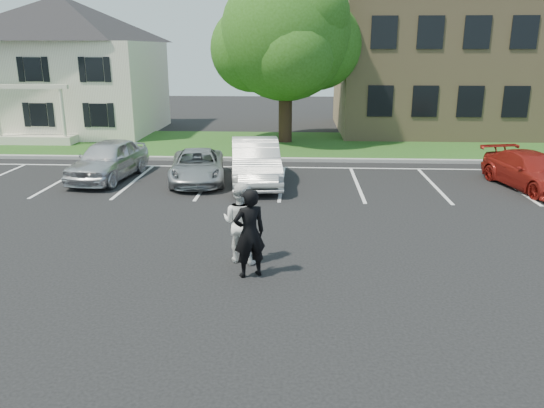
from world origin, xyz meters
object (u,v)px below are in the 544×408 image
(house, at_px, (66,66))
(office_building, at_px, (527,60))
(tree, at_px, (288,38))
(car_silver_west, at_px, (108,160))
(car_white_sedan, at_px, (255,162))
(car_silver_minivan, at_px, (197,166))
(man_black_suit, at_px, (249,233))
(car_red_compact, at_px, (531,171))
(man_white_shirt, at_px, (241,222))

(house, relative_size, office_building, 0.46)
(tree, bearing_deg, car_silver_west, -127.79)
(car_white_sedan, bearing_deg, car_silver_minivan, 170.51)
(house, height_order, tree, tree)
(man_black_suit, relative_size, car_red_compact, 0.45)
(tree, distance_m, car_silver_west, 11.73)
(car_silver_west, height_order, car_red_compact, car_silver_west)
(car_white_sedan, relative_size, car_red_compact, 1.11)
(man_black_suit, relative_size, car_silver_west, 0.45)
(house, distance_m, office_building, 27.08)
(house, distance_m, car_white_sedan, 17.22)
(office_building, relative_size, man_white_shirt, 11.72)
(man_white_shirt, xyz_separation_m, car_red_compact, (9.60, 7.24, -0.32))
(car_silver_west, bearing_deg, tree, 58.99)
(man_white_shirt, bearing_deg, man_black_suit, 128.87)
(office_building, xyz_separation_m, car_white_sedan, (-14.98, -13.97, -3.35))
(house, relative_size, man_black_suit, 5.16)
(man_black_suit, bearing_deg, man_white_shirt, -97.92)
(house, xyz_separation_m, car_white_sedan, (12.02, -11.95, -3.02))
(tree, xyz_separation_m, man_black_suit, (-0.38, -17.27, -4.35))
(house, relative_size, car_silver_minivan, 2.43)
(car_silver_minivan, bearing_deg, house, 120.95)
(office_building, xyz_separation_m, car_red_compact, (-5.09, -14.30, -3.52))
(office_building, height_order, car_silver_west, office_building)
(house, bearing_deg, man_black_suit, -58.31)
(tree, xyz_separation_m, car_white_sedan, (-0.94, -8.84, -4.54))
(car_silver_minivan, xyz_separation_m, car_white_sedan, (2.20, -0.09, 0.22))
(tree, relative_size, car_red_compact, 2.00)
(house, height_order, man_white_shirt, house)
(tree, distance_m, man_white_shirt, 17.00)
(man_white_shirt, bearing_deg, house, -36.79)
(car_red_compact, bearing_deg, man_black_suit, -151.96)
(man_black_suit, xyz_separation_m, car_silver_west, (-6.24, 8.74, -0.24))
(house, distance_m, man_black_suit, 24.12)
(car_silver_minivan, bearing_deg, car_silver_west, 167.67)
(man_black_suit, height_order, car_silver_minivan, man_black_suit)
(man_white_shirt, height_order, car_red_compact, man_white_shirt)
(car_silver_minivan, height_order, car_white_sedan, car_white_sedan)
(car_white_sedan, bearing_deg, man_white_shirt, -95.03)
(tree, height_order, car_silver_west, tree)
(man_black_suit, distance_m, car_white_sedan, 8.45)
(house, bearing_deg, car_silver_minivan, -50.40)
(house, distance_m, car_silver_minivan, 15.74)
(car_silver_west, bearing_deg, office_building, 40.27)
(house, distance_m, car_silver_west, 13.61)
(house, xyz_separation_m, tree, (12.96, -3.11, 1.52))
(house, relative_size, car_white_sedan, 2.10)
(office_building, xyz_separation_m, tree, (-14.04, -5.13, 1.19))
(man_black_suit, xyz_separation_m, car_white_sedan, (-0.57, 8.43, -0.19))
(car_red_compact, bearing_deg, tree, 121.36)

